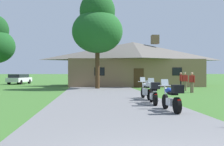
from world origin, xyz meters
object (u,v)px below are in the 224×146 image
motorcycle_blue_nearest_to_camera (172,98)px  tree_by_lodge_front (97,26)px  motorcycle_white_farthest_in_row (147,90)px  bystander_red_shirt_near_lodge (181,80)px  bystander_red_shirt_beside_signpost (192,81)px  motorcycle_silver_second_in_row (154,93)px  bystander_red_shirt_by_tree (185,80)px  parked_white_suv_far_left (19,79)px

motorcycle_blue_nearest_to_camera → tree_by_lodge_front: 17.28m
motorcycle_blue_nearest_to_camera → motorcycle_white_farthest_in_row: (0.06, 4.97, -0.01)m
motorcycle_blue_nearest_to_camera → bystander_red_shirt_near_lodge: bearing=67.3°
motorcycle_white_farthest_in_row → bystander_red_shirt_beside_signpost: bearing=44.9°
motorcycle_blue_nearest_to_camera → bystander_red_shirt_near_lodge: 15.82m
bystander_red_shirt_beside_signpost → motorcycle_silver_second_in_row: bearing=117.6°
bystander_red_shirt_beside_signpost → bystander_red_shirt_by_tree: size_ratio=0.99×
bystander_red_shirt_beside_signpost → tree_by_lodge_front: size_ratio=0.17×
bystander_red_shirt_by_tree → tree_by_lodge_front: (-7.76, 3.19, 5.35)m
motorcycle_white_farthest_in_row → tree_by_lodge_front: tree_by_lodge_front is taller
motorcycle_blue_nearest_to_camera → bystander_red_shirt_beside_signpost: (4.98, 10.61, 0.31)m
bystander_red_shirt_by_tree → motorcycle_silver_second_in_row: bearing=-97.3°
motorcycle_silver_second_in_row → bystander_red_shirt_beside_signpost: bearing=62.7°
bystander_red_shirt_by_tree → parked_white_suv_far_left: 24.19m
bystander_red_shirt_near_lodge → parked_white_suv_far_left: (-18.77, 13.73, -0.15)m
motorcycle_white_farthest_in_row → parked_white_suv_far_left: 27.09m
motorcycle_silver_second_in_row → tree_by_lodge_front: bearing=105.5°
motorcycle_silver_second_in_row → bystander_red_shirt_by_tree: bystander_red_shirt_by_tree is taller
motorcycle_blue_nearest_to_camera → parked_white_suv_far_left: 31.48m
motorcycle_white_farthest_in_row → bystander_red_shirt_near_lodge: size_ratio=1.25×
bystander_red_shirt_near_lodge → tree_by_lodge_front: 9.78m
motorcycle_silver_second_in_row → parked_white_suv_far_left: (-13.13, 25.93, 0.16)m
bystander_red_shirt_beside_signpost → bystander_red_shirt_by_tree: 2.33m
tree_by_lodge_front → parked_white_suv_far_left: bearing=130.7°
motorcycle_silver_second_in_row → bystander_red_shirt_near_lodge: size_ratio=1.25×
tree_by_lodge_front → motorcycle_white_farthest_in_row: bearing=-76.8°
motorcycle_blue_nearest_to_camera → bystander_red_shirt_by_tree: 13.94m
motorcycle_white_farthest_in_row → parked_white_suv_far_left: size_ratio=0.43×
parked_white_suv_far_left → bystander_red_shirt_near_lodge: bearing=-25.4°
bystander_red_shirt_beside_signpost → bystander_red_shirt_by_tree: (0.23, 2.31, 0.02)m
motorcycle_silver_second_in_row → bystander_red_shirt_beside_signpost: size_ratio=1.25×
bystander_red_shirt_by_tree → bystander_red_shirt_near_lodge: bearing=101.0°
bystander_red_shirt_beside_signpost → tree_by_lodge_front: (-7.53, 5.50, 5.37)m
motorcycle_blue_nearest_to_camera → motorcycle_white_farthest_in_row: bearing=87.1°
motorcycle_silver_second_in_row → bystander_red_shirt_beside_signpost: bystander_red_shirt_beside_signpost is taller
bystander_red_shirt_near_lodge → motorcycle_blue_nearest_to_camera: bearing=-5.6°
motorcycle_blue_nearest_to_camera → motorcycle_silver_second_in_row: bearing=90.6°
bystander_red_shirt_beside_signpost → parked_white_suv_far_left: bystander_red_shirt_beside_signpost is taller
motorcycle_silver_second_in_row → parked_white_suv_far_left: 29.06m
motorcycle_blue_nearest_to_camera → bystander_red_shirt_beside_signpost: bystander_red_shirt_beside_signpost is taller
parked_white_suv_far_left → motorcycle_white_farthest_in_row: bearing=-49.8°
bystander_red_shirt_near_lodge → parked_white_suv_far_left: bystander_red_shirt_near_lodge is taller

